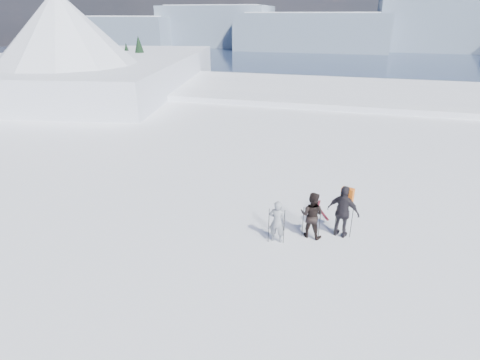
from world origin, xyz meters
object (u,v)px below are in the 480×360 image
object	(u,v)px
skier_grey	(277,222)
skis_loose	(319,210)
skier_pack	(343,212)
skier_dark	(312,215)

from	to	relation	value
skier_grey	skis_loose	world-z (taller)	skier_grey
skier_pack	skis_loose	xyz separation A→B (m)	(-0.92, 1.77, -0.98)
skier_dark	skier_grey	bearing A→B (deg)	40.64
skier_grey	skier_dark	distance (m)	1.31
skier_dark	skier_pack	xyz separation A→B (m)	(1.07, 0.31, 0.11)
skier_grey	skier_dark	xyz separation A→B (m)	(1.13, 0.65, 0.08)
skier_dark	skis_loose	bearing A→B (deg)	-83.46
skier_grey	skier_dark	world-z (taller)	skier_dark
skier_pack	skis_loose	world-z (taller)	skier_pack
skier_grey	skis_loose	xyz separation A→B (m)	(1.28, 2.73, -0.78)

